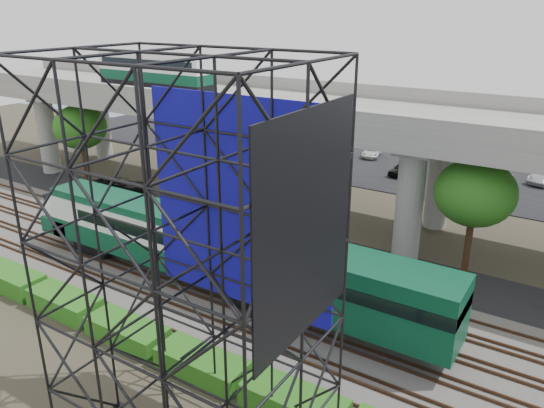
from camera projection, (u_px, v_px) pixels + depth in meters
The scene contains 13 objects.
ground at pixel (170, 298), 31.55m from camera, with size 140.00×140.00×0.00m, color #474233.
ballast_bed at pixel (192, 283), 33.10m from camera, with size 90.00×12.00×0.20m, color slate.
service_road at pixel (266, 237), 39.84m from camera, with size 90.00×5.00×0.08m, color black.
parking_lot at pixel (382, 164), 58.41m from camera, with size 90.00×18.00×0.08m, color black.
harbor_water at pixel (439, 128), 75.81m from camera, with size 140.00×40.00×0.03m, color slate.
rail_tracks at pixel (192, 280), 33.03m from camera, with size 90.00×9.52×0.16m.
commuter_train at pixel (194, 244), 31.96m from camera, with size 29.30×3.06×4.30m.
overpass at pixel (292, 115), 41.90m from camera, with size 80.00×12.00×12.40m.
scaffold_tower at pixel (189, 281), 18.17m from camera, with size 9.36×6.36×15.00m.
hedge_strip at pixel (127, 330), 27.45m from camera, with size 34.60×1.80×1.20m.
trees at pixel (256, 142), 44.72m from camera, with size 40.94×16.94×7.69m.
suv at pixel (118, 186), 48.59m from camera, with size 2.48×5.38×1.50m, color black.
parked_cars at pixel (410, 162), 56.49m from camera, with size 35.71×9.69×1.32m.
Camera 1 is at (19.91, -20.03, 16.31)m, focal length 35.00 mm.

